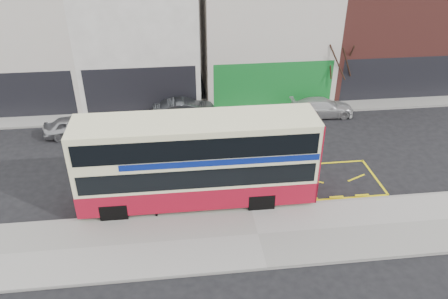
{
  "coord_description": "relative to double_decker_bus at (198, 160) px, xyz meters",
  "views": [
    {
      "loc": [
        -3.16,
        -16.55,
        12.87
      ],
      "look_at": [
        -0.98,
        2.0,
        1.97
      ],
      "focal_mm": 35.0,
      "sensor_mm": 36.0,
      "label": 1
    }
  ],
  "objects": [
    {
      "name": "terrace_left",
      "position": [
        -3.13,
        14.39,
        3.02
      ],
      "size": [
        8.0,
        8.01,
        11.8
      ],
      "color": "white",
      "rests_on": "ground"
    },
    {
      "name": "ground",
      "position": [
        2.37,
        -0.6,
        -2.3
      ],
      "size": [
        120.0,
        120.0,
        0.0
      ],
      "primitive_type": "plane",
      "color": "black",
      "rests_on": "ground"
    },
    {
      "name": "far_pavement",
      "position": [
        2.37,
        10.4,
        -2.23
      ],
      "size": [
        50.0,
        3.0,
        0.15
      ],
      "primitive_type": "cube",
      "color": "#9D9A95",
      "rests_on": "ground"
    },
    {
      "name": "terrace_green_shop",
      "position": [
        5.87,
        14.39,
        2.77
      ],
      "size": [
        9.0,
        8.01,
        11.3
      ],
      "color": "silver",
      "rests_on": "ground"
    },
    {
      "name": "road_markings",
      "position": [
        2.37,
        1.0,
        -2.3
      ],
      "size": [
        14.0,
        3.4,
        0.01
      ],
      "primitive_type": null,
      "color": "yellow",
      "rests_on": "ground"
    },
    {
      "name": "terrace_far_left",
      "position": [
        -11.13,
        14.39,
        2.52
      ],
      "size": [
        8.0,
        8.01,
        10.8
      ],
      "color": "silver",
      "rests_on": "ground"
    },
    {
      "name": "street_tree_right",
      "position": [
        10.42,
        10.61,
        1.45
      ],
      "size": [
        2.55,
        2.55,
        5.51
      ],
      "color": "#341E17",
      "rests_on": "ground"
    },
    {
      "name": "pavement",
      "position": [
        2.37,
        -2.9,
        -2.23
      ],
      "size": [
        40.0,
        4.0,
        0.15
      ],
      "primitive_type": "cube",
      "color": "#9D9A95",
      "rests_on": "ground"
    },
    {
      "name": "bus_stop_post",
      "position": [
        -1.97,
        -1.13,
        -0.51
      ],
      "size": [
        0.67,
        0.15,
        2.71
      ],
      "rotation": [
        0.0,
        0.0,
        -0.1
      ],
      "color": "black",
      "rests_on": "pavement"
    },
    {
      "name": "car_grey",
      "position": [
        -0.32,
        9.07,
        -1.63
      ],
      "size": [
        4.24,
        1.89,
        1.35
      ],
      "primitive_type": "imported",
      "rotation": [
        0.0,
        0.0,
        1.69
      ],
      "color": "#393D40",
      "rests_on": "ground"
    },
    {
      "name": "double_decker_bus",
      "position": [
        0.0,
        0.0,
        0.0
      ],
      "size": [
        10.99,
        2.6,
        4.38
      ],
      "rotation": [
        0.0,
        0.0,
        -0.01
      ],
      "color": "#FAF5BE",
      "rests_on": "ground"
    },
    {
      "name": "car_white",
      "position": [
        8.83,
        8.52,
        -1.69
      ],
      "size": [
        4.26,
        1.81,
        1.23
      ],
      "primitive_type": "imported",
      "rotation": [
        0.0,
        0.0,
        1.55
      ],
      "color": "silver",
      "rests_on": "ground"
    },
    {
      "name": "kerb",
      "position": [
        2.37,
        -0.98,
        -2.23
      ],
      "size": [
        40.0,
        0.15,
        0.15
      ],
      "primitive_type": "cube",
      "color": "gray",
      "rests_on": "ground"
    },
    {
      "name": "terrace_right",
      "position": [
        14.87,
        14.38,
        2.27
      ],
      "size": [
        9.0,
        8.01,
        10.3
      ],
      "color": "brown",
      "rests_on": "ground"
    },
    {
      "name": "car_silver",
      "position": [
        -7.15,
        7.62,
        -1.69
      ],
      "size": [
        3.78,
        1.94,
        1.23
      ],
      "primitive_type": "imported",
      "rotation": [
        0.0,
        0.0,
        1.71
      ],
      "color": "#ABABAF",
      "rests_on": "ground"
    }
  ]
}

